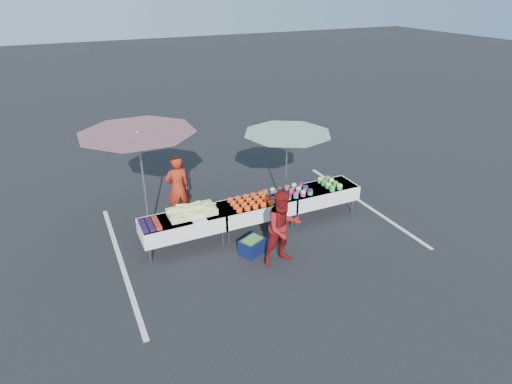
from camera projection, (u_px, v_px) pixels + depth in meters
name	position (u px, v px, depth m)	size (l,w,h in m)	color
ground	(256.00, 229.00, 10.38)	(80.00, 80.00, 0.00)	black
stripe_left	(121.00, 262.00, 9.15)	(0.10, 5.00, 0.00)	silver
stripe_right	(362.00, 203.00, 11.60)	(0.10, 5.00, 0.00)	silver
table_left	(182.00, 224.00, 9.43)	(1.86, 0.81, 0.75)	white
table_center	(256.00, 208.00, 10.12)	(1.86, 0.81, 0.75)	white
table_right	(320.00, 193.00, 10.81)	(1.86, 0.81, 0.75)	white
berry_punnets	(150.00, 224.00, 9.01)	(0.40, 0.54, 0.08)	black
corn_pile	(191.00, 211.00, 9.44)	(1.16, 0.57, 0.26)	#E4E475
plastic_bags	(199.00, 220.00, 9.21)	(0.30, 0.25, 0.05)	white
carrot_bowls	(250.00, 201.00, 9.96)	(0.95, 0.69, 0.11)	#C94516
potato_cups	(288.00, 192.00, 10.33)	(1.14, 0.58, 0.16)	#2671B3
bean_baskets	(330.00, 183.00, 10.79)	(0.36, 0.68, 0.15)	#29A65D
vendor	(178.00, 187.00, 10.55)	(0.60, 0.40, 1.65)	#9E2412
customer	(283.00, 227.00, 8.82)	(0.81, 0.63, 1.67)	maroon
umbrella_left	(139.00, 142.00, 9.08)	(3.31, 3.31, 2.58)	black
umbrella_right	(287.00, 140.00, 10.21)	(2.39, 2.39, 2.19)	black
storage_bin	(252.00, 246.00, 9.39)	(0.64, 0.57, 0.35)	#0C143D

